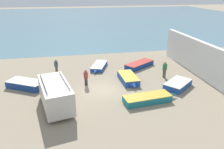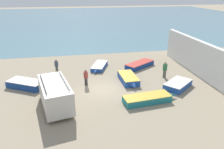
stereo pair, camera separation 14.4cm
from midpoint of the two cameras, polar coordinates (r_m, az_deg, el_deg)
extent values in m
plane|color=gray|center=(21.14, -2.30, -3.84)|extent=(200.00, 200.00, 0.00)
cube|color=slate|center=(71.51, -8.69, 14.19)|extent=(120.00, 80.00, 0.01)
cube|color=silver|center=(25.23, 22.96, 3.33)|extent=(0.50, 16.87, 3.78)
cube|color=beige|center=(18.09, -14.44, -4.93)|extent=(3.07, 5.22, 1.87)
cube|color=black|center=(20.55, -15.51, -3.30)|extent=(1.86, 0.51, 0.84)
cube|color=#1E232D|center=(20.06, -15.78, -0.62)|extent=(1.77, 0.45, 0.60)
cylinder|color=black|center=(19.75, -17.52, -5.76)|extent=(0.36, 0.71, 0.68)
cylinder|color=black|center=(19.94, -12.43, -4.95)|extent=(0.36, 0.71, 0.68)
cylinder|color=black|center=(17.10, -16.27, -10.16)|extent=(0.36, 0.71, 0.68)
cylinder|color=black|center=(17.31, -10.36, -9.15)|extent=(0.36, 0.71, 0.68)
cylinder|color=black|center=(17.58, -17.32, -2.26)|extent=(0.93, 3.92, 0.05)
cylinder|color=black|center=(17.77, -12.23, -1.47)|extent=(0.93, 3.92, 0.05)
cube|color=#1E757F|center=(18.99, 9.31, -6.33)|extent=(4.18, 1.88, 0.56)
cone|color=#1E757F|center=(20.14, 15.65, -5.19)|extent=(0.95, 0.63, 0.53)
cube|color=gold|center=(18.89, 9.35, -5.75)|extent=(0.35, 1.32, 0.05)
cube|color=gold|center=(18.85, 9.37, -5.52)|extent=(4.22, 1.90, 0.04)
cube|color=#234CA3|center=(26.63, -3.14, 2.19)|extent=(2.48, 3.61, 0.45)
cone|color=#234CA3|center=(24.77, -4.24, 0.63)|extent=(0.67, 0.84, 0.43)
cube|color=silver|center=(26.58, -3.14, 2.52)|extent=(1.23, 0.64, 0.05)
cube|color=silver|center=(26.55, -3.15, 2.69)|extent=(2.50, 3.65, 0.04)
cube|color=navy|center=(27.15, 7.39, 2.53)|extent=(4.08, 3.41, 0.54)
cone|color=navy|center=(28.99, 10.35, 3.60)|extent=(1.01, 0.91, 0.51)
cube|color=#B22D23|center=(27.08, 7.41, 2.94)|extent=(0.92, 1.23, 0.05)
cube|color=#B22D23|center=(27.05, 7.42, 3.11)|extent=(4.12, 3.44, 0.04)
cube|color=#234CA3|center=(22.84, 4.43, -1.02)|extent=(1.63, 3.34, 0.62)
cone|color=#234CA3|center=(21.09, 6.00, -3.08)|extent=(0.61, 0.74, 0.59)
cube|color=gold|center=(22.75, 4.45, -0.45)|extent=(1.41, 0.25, 0.05)
cube|color=gold|center=(22.71, 4.45, -0.25)|extent=(1.65, 3.37, 0.04)
cube|color=navy|center=(22.98, -21.38, -2.36)|extent=(3.88, 3.15, 0.65)
cone|color=navy|center=(24.38, -25.30, -1.62)|extent=(0.98, 0.92, 0.61)
cube|color=silver|center=(22.89, -21.47, -1.77)|extent=(0.91, 1.39, 0.05)
cube|color=silver|center=(22.85, -21.50, -1.57)|extent=(3.91, 3.18, 0.04)
cube|color=#234CA3|center=(22.32, 17.00, -2.60)|extent=(3.42, 3.21, 0.57)
cone|color=#234CA3|center=(23.92, 18.83, -1.17)|extent=(0.86, 0.84, 0.54)
cube|color=silver|center=(22.24, 17.06, -2.09)|extent=(1.13, 1.33, 0.05)
cube|color=silver|center=(22.21, 17.08, -1.89)|extent=(3.45, 3.25, 0.04)
cylinder|color=#5B564C|center=(24.34, 13.90, 0.15)|extent=(0.16, 0.16, 0.86)
cylinder|color=#5B564C|center=(24.39, 13.50, 0.24)|extent=(0.16, 0.16, 0.86)
cylinder|color=#2D6B3D|center=(24.10, 13.86, 1.91)|extent=(0.47, 0.47, 0.68)
sphere|color=tan|center=(23.95, 13.96, 2.94)|extent=(0.23, 0.23, 0.23)
cylinder|color=#38383D|center=(21.99, -6.80, -1.79)|extent=(0.15, 0.15, 0.80)
cylinder|color=#38383D|center=(21.93, -6.39, -1.84)|extent=(0.15, 0.15, 0.80)
cylinder|color=#993833|center=(21.68, -6.68, -0.07)|extent=(0.44, 0.44, 0.64)
sphere|color=#8C664C|center=(21.53, -6.73, 0.99)|extent=(0.22, 0.22, 0.22)
cylinder|color=#5B564C|center=(25.82, -13.89, 1.31)|extent=(0.15, 0.15, 0.77)
cylinder|color=#5B564C|center=(25.75, -14.21, 1.22)|extent=(0.15, 0.15, 0.77)
cylinder|color=#424C5B|center=(25.56, -14.19, 2.72)|extent=(0.42, 0.42, 0.61)
sphere|color=tan|center=(25.43, -14.27, 3.60)|extent=(0.21, 0.21, 0.21)
camera|label=1|loc=(0.07, -89.81, 0.07)|focal=35.00mm
camera|label=2|loc=(0.07, 90.19, -0.07)|focal=35.00mm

